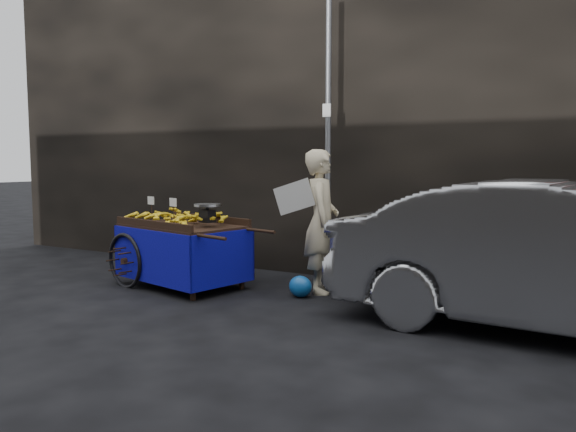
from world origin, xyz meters
The scene contains 7 objects.
ground centered at (0.00, 0.00, 0.00)m, with size 80.00×80.00×0.00m, color black.
building_wall centered at (0.39, 2.60, 2.50)m, with size 13.50×2.00×5.00m.
street_pole centered at (0.30, 1.30, 2.01)m, with size 0.12×0.10×4.00m.
banana_cart centered at (-1.33, 0.06, 0.76)m, with size 2.44×1.49×1.24m.
vendor centered at (0.51, 0.67, 0.93)m, with size 0.93×0.80×1.85m.
plastic_bag centered at (0.41, 0.28, 0.14)m, with size 0.30×0.24×0.27m, color #1658A9.
parked_car centered at (3.39, 0.18, 0.75)m, with size 1.59×4.57×1.51m, color #AAADB1.
Camera 1 is at (3.64, -5.83, 1.69)m, focal length 35.00 mm.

